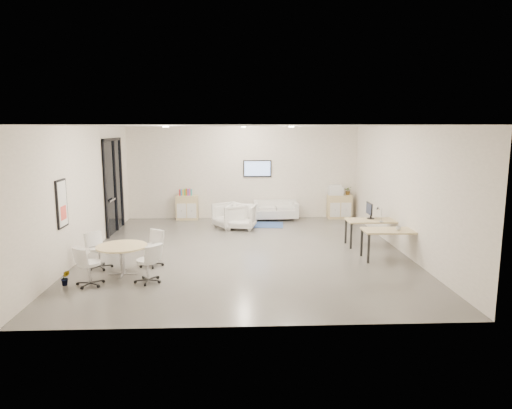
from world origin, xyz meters
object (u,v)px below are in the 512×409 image
object	(u,v)px
round_table	(122,249)
armchair_right	(241,216)
sideboard_left	(187,208)
sideboard_right	(339,207)
desk_rear	(372,222)
loveseat	(275,211)
armchair_left	(229,214)
desk_front	(392,233)

from	to	relation	value
round_table	armchair_right	bearing A→B (deg)	59.47
armchair_right	round_table	xyz separation A→B (m)	(-2.62, -4.44, 0.15)
sideboard_left	sideboard_right	world-z (taller)	sideboard_left
sideboard_left	desk_rear	world-z (taller)	sideboard_left
sideboard_left	desk_rear	bearing A→B (deg)	-35.48
sideboard_left	sideboard_right	size ratio (longest dim) A/B	1.01
loveseat	desk_rear	xyz separation A→B (m)	(2.30, -3.66, 0.34)
sideboard_right	armchair_left	bearing A→B (deg)	-159.96
armchair_right	loveseat	bearing A→B (deg)	62.61
armchair_left	armchair_right	world-z (taller)	armchair_left
sideboard_right	round_table	xyz separation A→B (m)	(-6.09, -6.04, 0.15)
armchair_left	round_table	size ratio (longest dim) A/B	0.80
desk_front	desk_rear	bearing A→B (deg)	95.81
loveseat	armchair_right	distance (m)	1.88
desk_front	round_table	bearing A→B (deg)	-170.20
armchair_left	desk_rear	world-z (taller)	armchair_left
desk_front	round_table	distance (m)	6.29
armchair_right	desk_rear	xyz separation A→B (m)	(3.50, -2.22, 0.22)
desk_rear	sideboard_right	bearing A→B (deg)	90.06
loveseat	sideboard_left	bearing A→B (deg)	174.62
loveseat	round_table	world-z (taller)	round_table
sideboard_left	armchair_left	world-z (taller)	armchair_left
sideboard_right	armchair_right	xyz separation A→B (m)	(-3.47, -1.60, 0.01)
loveseat	desk_front	distance (m)	5.52
sideboard_right	armchair_left	size ratio (longest dim) A/B	0.97
round_table	sideboard_left	bearing A→B (deg)	82.90
armchair_right	desk_front	xyz separation A→B (m)	(3.60, -3.51, 0.23)
loveseat	round_table	bearing A→B (deg)	-125.39
sideboard_left	desk_rear	distance (m)	6.59
armchair_left	armchair_right	size ratio (longest dim) A/B	1.02
armchair_left	desk_rear	bearing A→B (deg)	25.54
loveseat	armchair_left	size ratio (longest dim) A/B	1.77
sideboard_right	armchair_right	world-z (taller)	armchair_right
armchair_left	round_table	world-z (taller)	armchair_left
armchair_left	desk_front	distance (m)	5.44
sideboard_right	desk_rear	world-z (taller)	sideboard_right
armchair_right	desk_rear	size ratio (longest dim) A/B	0.62
round_table	loveseat	bearing A→B (deg)	57.03
armchair_right	desk_front	distance (m)	5.03
desk_rear	desk_front	world-z (taller)	desk_front
sideboard_right	desk_front	xyz separation A→B (m)	(0.13, -5.11, 0.24)
sideboard_right	round_table	world-z (taller)	sideboard_right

